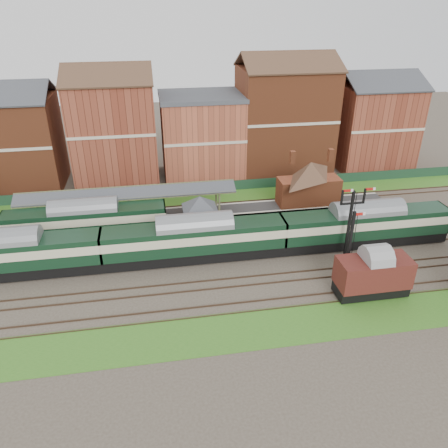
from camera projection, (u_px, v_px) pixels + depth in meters
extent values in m
plane|color=#473D33|center=(232.00, 256.00, 47.97)|extent=(160.00, 160.00, 0.00)
cube|color=#2D6619|center=(211.00, 197.00, 61.91)|extent=(90.00, 4.50, 0.06)
cube|color=#2D6619|center=(258.00, 329.00, 37.49)|extent=(90.00, 5.00, 0.06)
cube|color=#193823|center=(209.00, 187.00, 63.32)|extent=(90.00, 0.12, 1.50)
cube|color=#2D2D2D|center=(179.00, 216.00, 55.49)|extent=(55.00, 3.40, 1.00)
cube|color=#607150|center=(201.00, 235.00, 49.80)|extent=(3.40, 3.20, 2.40)
cube|color=brown|center=(200.00, 217.00, 48.77)|extent=(3.60, 3.40, 2.00)
pyramid|color=#383A3F|center=(200.00, 203.00, 47.93)|extent=(5.40, 5.40, 1.60)
cube|color=maroon|center=(269.00, 230.00, 51.05)|extent=(3.00, 2.40, 2.20)
cube|color=#4C3323|center=(271.00, 221.00, 49.80)|extent=(3.20, 1.34, 0.79)
cube|color=#4C3323|center=(268.00, 216.00, 50.94)|extent=(3.20, 1.34, 0.79)
cube|color=brown|center=(308.00, 191.00, 57.00)|extent=(8.00, 3.00, 3.50)
pyramid|color=#4C3323|center=(310.00, 170.00, 55.68)|extent=(8.10, 8.10, 2.20)
cube|color=brown|center=(292.00, 168.00, 55.07)|extent=(0.60, 0.60, 1.60)
cube|color=brown|center=(329.00, 166.00, 55.82)|extent=(0.60, 0.60, 1.60)
cube|color=brown|center=(33.00, 215.00, 50.77)|extent=(0.22, 0.22, 3.40)
cube|color=brown|center=(216.00, 194.00, 56.35)|extent=(0.22, 0.22, 3.40)
cube|color=#383A3F|center=(128.00, 193.00, 51.85)|extent=(26.00, 1.99, 0.90)
cube|color=#383A3F|center=(128.00, 187.00, 53.51)|extent=(26.00, 1.99, 0.90)
cube|color=brown|center=(127.00, 187.00, 52.50)|extent=(26.00, 0.20, 0.20)
cube|color=black|center=(349.00, 226.00, 45.73)|extent=(0.25, 0.25, 8.00)
cube|color=black|center=(352.00, 203.00, 44.53)|extent=(2.60, 0.18, 0.18)
cube|color=#B2140F|center=(348.00, 191.00, 43.75)|extent=(1.10, 0.08, 0.25)
cube|color=#B2140F|center=(370.00, 189.00, 44.11)|extent=(1.10, 0.08, 0.25)
cube|color=black|center=(349.00, 249.00, 41.51)|extent=(0.25, 0.25, 8.00)
cube|color=#B2140F|center=(360.00, 214.00, 39.87)|extent=(1.10, 0.08, 0.25)
cube|color=brown|center=(8.00, 144.00, 62.54)|extent=(14.00, 10.00, 13.00)
cube|color=maroon|center=(114.00, 132.00, 64.33)|extent=(12.00, 10.00, 15.00)
cube|color=#AC5337|center=(202.00, 138.00, 66.99)|extent=(12.00, 10.00, 12.00)
cube|color=brown|center=(284.00, 121.00, 68.01)|extent=(14.00, 10.00, 16.00)
cube|color=maroon|center=(373.00, 126.00, 70.97)|extent=(12.00, 10.00, 13.00)
cube|color=black|center=(6.00, 270.00, 44.12)|extent=(19.26, 2.70, 1.18)
cube|color=black|center=(2.00, 254.00, 43.20)|extent=(19.26, 3.00, 2.78)
cube|color=beige|center=(1.00, 251.00, 43.04)|extent=(19.28, 3.04, 0.96)
cube|color=black|center=(195.00, 253.00, 47.02)|extent=(19.26, 2.70, 1.18)
cube|color=black|center=(195.00, 238.00, 46.10)|extent=(19.26, 3.00, 2.78)
cube|color=beige|center=(195.00, 235.00, 45.94)|extent=(19.28, 3.04, 0.96)
cube|color=slate|center=(194.00, 225.00, 45.38)|extent=(19.26, 3.00, 0.64)
cube|color=black|center=(363.00, 238.00, 49.92)|extent=(19.26, 2.70, 1.18)
cube|color=black|center=(365.00, 223.00, 49.00)|extent=(19.26, 3.00, 2.78)
cube|color=beige|center=(366.00, 221.00, 48.84)|extent=(19.28, 3.04, 0.96)
cube|color=slate|center=(367.00, 211.00, 48.28)|extent=(19.26, 3.00, 0.64)
cube|color=black|center=(88.00, 234.00, 50.92)|extent=(18.27, 2.56, 1.12)
cube|color=black|center=(86.00, 220.00, 50.04)|extent=(18.27, 2.84, 2.64)
cube|color=beige|center=(85.00, 217.00, 49.89)|extent=(18.29, 2.88, 0.91)
cube|color=slate|center=(84.00, 208.00, 49.36)|extent=(18.27, 2.84, 0.61)
cube|color=black|center=(370.00, 288.00, 41.58)|extent=(6.78, 2.50, 1.02)
cube|color=#481514|center=(373.00, 272.00, 40.71)|extent=(6.78, 2.94, 2.71)
cube|color=gray|center=(376.00, 258.00, 40.01)|extent=(6.78, 2.94, 0.50)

